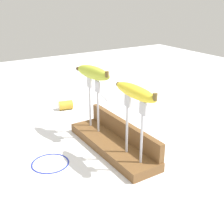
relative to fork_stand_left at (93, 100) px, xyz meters
The scene contains 10 objects.
ground_plane 0.18m from the fork_stand_left, ahead, with size 3.00×3.00×0.00m, color silver.
wooden_board 0.17m from the fork_stand_left, ahead, with size 0.38×0.11×0.03m, color brown.
board_backstop 0.15m from the fork_stand_left, 23.18° to the left, with size 0.37×0.02×0.06m, color brown.
fork_stand_left is the anchor object (origin of this frame).
fork_stand_right 0.23m from the fork_stand_left, ahead, with size 0.09×0.01×0.18m.
banana_raised_left 0.09m from the fork_stand_left, 169.58° to the right, with size 0.16×0.06×0.04m.
banana_raised_right 0.25m from the fork_stand_left, ahead, with size 0.17×0.04×0.04m.
fork_fallen_near 0.48m from the fork_stand_left, 146.63° to the left, with size 0.19×0.06×0.01m.
banana_chunk_near 0.31m from the fork_stand_left, behind, with size 0.05×0.07×0.04m.
wire_coil 0.25m from the fork_stand_left, 65.38° to the right, with size 0.11×0.11×0.00m, color #1E2DA5.
Camera 1 is at (0.70, -0.44, 0.47)m, focal length 47.12 mm.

